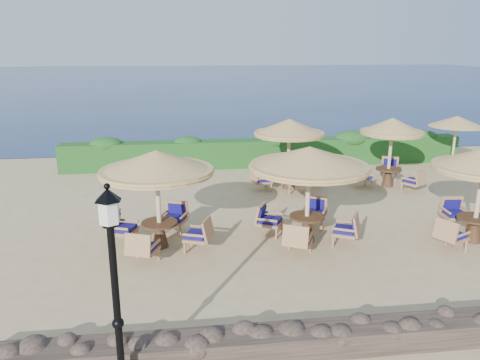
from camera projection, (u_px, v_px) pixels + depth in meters
ground at (307, 222)px, 14.40m from camera, size 120.00×120.00×0.00m
sea at (201, 78)px, 81.20m from camera, size 160.00×160.00×0.00m
hedge at (266, 153)px, 21.10m from camera, size 18.00×0.90×1.20m
stone_wall at (398, 333)px, 8.42m from camera, size 15.00×0.65×0.44m
lamp_post at (116, 302)px, 6.90m from camera, size 0.44×0.44×3.31m
extra_parasol at (457, 121)px, 19.71m from camera, size 2.30×2.30×2.41m
cafe_set_0 at (157, 180)px, 12.09m from camera, size 3.00×3.00×2.65m
cafe_set_1 at (309, 173)px, 12.55m from camera, size 3.27×3.27×2.65m
cafe_set_3 at (289, 142)px, 17.39m from camera, size 2.88×2.88×2.65m
cafe_set_4 at (391, 141)px, 17.63m from camera, size 2.60×2.77×2.65m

